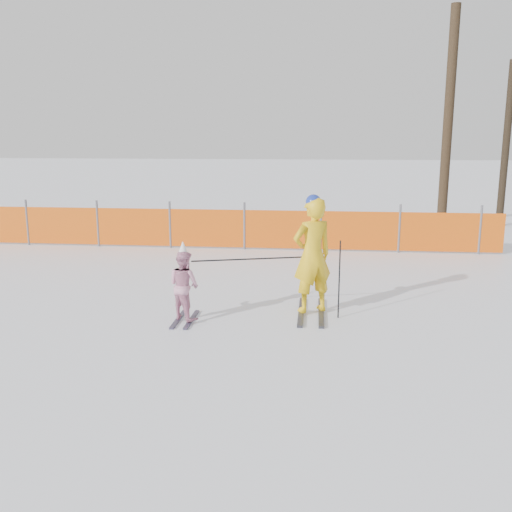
{
  "coord_description": "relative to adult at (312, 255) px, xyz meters",
  "views": [
    {
      "loc": [
        0.98,
        -8.77,
        3.01
      ],
      "look_at": [
        0.0,
        0.5,
        1.0
      ],
      "focal_mm": 40.0,
      "sensor_mm": 36.0,
      "label": 1
    }
  ],
  "objects": [
    {
      "name": "adult",
      "position": [
        0.0,
        0.0,
        0.0
      ],
      "size": [
        0.85,
        1.57,
        2.03
      ],
      "color": "black",
      "rests_on": "ground"
    },
    {
      "name": "safety_fence",
      "position": [
        -3.55,
        5.34,
        -0.46
      ],
      "size": [
        16.63,
        0.06,
        1.25
      ],
      "color": "#595960",
      "rests_on": "ground"
    },
    {
      "name": "ground",
      "position": [
        -0.94,
        -0.6,
        -1.02
      ],
      "size": [
        120.0,
        120.0,
        0.0
      ],
      "primitive_type": "plane",
      "color": "white",
      "rests_on": "ground"
    },
    {
      "name": "ski_poles",
      "position": [
        -0.43,
        -0.26,
        -0.16
      ],
      "size": [
        2.41,
        0.55,
        1.31
      ],
      "color": "black",
      "rests_on": "ground"
    },
    {
      "name": "child",
      "position": [
        -2.06,
        -0.6,
        -0.41
      ],
      "size": [
        0.7,
        0.95,
        1.33
      ],
      "color": "black",
      "rests_on": "ground"
    },
    {
      "name": "tree_trunks",
      "position": [
        4.78,
        9.93,
        2.19
      ],
      "size": [
        2.18,
        0.49,
        6.92
      ],
      "color": "#322416",
      "rests_on": "ground"
    }
  ]
}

